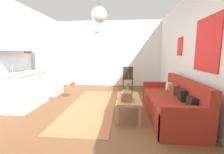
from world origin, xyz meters
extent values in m
cube|color=brown|center=(0.00, 0.00, -0.05)|extent=(5.05, 7.48, 0.10)
cube|color=white|center=(0.00, 3.49, 1.40)|extent=(4.65, 0.10, 2.79)
cube|color=white|center=(0.00, 3.43, 1.05)|extent=(0.51, 0.02, 2.09)
cube|color=white|center=(0.53, 3.43, 1.05)|extent=(0.51, 0.02, 2.09)
cube|color=white|center=(0.27, 3.42, 2.12)|extent=(1.12, 0.03, 0.06)
cube|color=silver|center=(2.27, 0.00, 1.40)|extent=(0.10, 7.08, 2.79)
cube|color=red|center=(2.21, -0.16, 1.56)|extent=(0.02, 0.84, 1.00)
cube|color=red|center=(2.21, 1.19, 1.59)|extent=(0.02, 0.35, 0.48)
cube|color=red|center=(-2.21, 1.25, 1.62)|extent=(0.02, 0.32, 0.40)
cube|color=#B26B42|center=(-0.13, 0.71, 0.01)|extent=(1.19, 3.19, 0.01)
cube|color=maroon|center=(1.68, 0.15, 0.22)|extent=(0.84, 2.13, 0.45)
cube|color=maroon|center=(2.02, 0.15, 0.43)|extent=(0.15, 2.13, 0.86)
cube|color=maroon|center=(1.68, -0.86, 0.30)|extent=(0.84, 0.11, 0.60)
cube|color=maroon|center=(1.68, 1.17, 0.30)|extent=(0.84, 0.11, 0.60)
cube|color=black|center=(1.88, -0.52, 0.55)|extent=(0.14, 0.20, 0.21)
cube|color=black|center=(1.87, -0.08, 0.56)|extent=(0.14, 0.23, 0.24)
cube|color=brown|center=(1.87, 0.40, 0.56)|extent=(0.15, 0.24, 0.24)
cube|color=beige|center=(1.88, 0.86, 0.54)|extent=(0.15, 0.20, 0.20)
cube|color=#B27F4C|center=(0.80, 0.11, 0.42)|extent=(0.50, 1.02, 0.04)
cube|color=#B27F4C|center=(0.59, -0.36, 0.20)|extent=(0.05, 0.05, 0.40)
cube|color=#B27F4C|center=(1.01, -0.36, 0.20)|extent=(0.05, 0.05, 0.40)
cube|color=#B27F4C|center=(0.59, 0.58, 0.20)|extent=(0.05, 0.05, 0.40)
cube|color=#B27F4C|center=(1.01, 0.58, 0.20)|extent=(0.05, 0.05, 0.40)
cylinder|color=#47704C|center=(0.81, 0.45, 0.56)|extent=(0.09, 0.09, 0.26)
cylinder|color=#477F42|center=(0.81, 0.45, 0.80)|extent=(0.01, 0.01, 0.22)
cube|color=brown|center=(0.77, -0.09, 0.53)|extent=(0.25, 0.33, 0.18)
torus|color=#512319|center=(0.77, -0.09, 0.64)|extent=(0.20, 0.01, 0.20)
cube|color=white|center=(-1.82, 1.75, 0.85)|extent=(0.60, 0.64, 1.69)
cube|color=#4C4C51|center=(-1.51, 1.75, 1.18)|extent=(0.01, 0.62, 0.01)
cylinder|color=#B7BABF|center=(-1.50, 1.58, 1.39)|extent=(0.02, 0.02, 0.24)
cylinder|color=#B7BABF|center=(-1.50, 1.58, 0.88)|extent=(0.02, 0.02, 0.37)
cube|color=silver|center=(-1.83, 0.49, 0.44)|extent=(0.58, 1.14, 0.88)
cube|color=#B7BABF|center=(-1.83, 0.49, 0.90)|extent=(0.61, 1.17, 0.03)
cube|color=#999BA0|center=(-1.83, 0.37, 0.85)|extent=(0.36, 0.40, 0.10)
cylinder|color=#B7BABF|center=(-2.06, 0.37, 1.01)|extent=(0.02, 0.02, 0.20)
cube|color=silver|center=(-1.96, 0.49, 1.74)|extent=(0.32, 1.03, 0.55)
cylinder|color=#382619|center=(1.03, 2.96, 0.21)|extent=(0.03, 0.03, 0.42)
cylinder|color=#382619|center=(0.67, 2.96, 0.21)|extent=(0.03, 0.03, 0.42)
cylinder|color=#382619|center=(1.03, 2.62, 0.21)|extent=(0.03, 0.03, 0.42)
cylinder|color=#382619|center=(0.67, 2.62, 0.21)|extent=(0.03, 0.03, 0.42)
cube|color=#382619|center=(0.85, 2.79, 0.43)|extent=(0.42, 0.40, 0.04)
cube|color=#382619|center=(0.85, 2.61, 0.67)|extent=(0.38, 0.03, 0.47)
sphere|color=white|center=(0.21, -0.09, 2.13)|extent=(0.30, 0.30, 0.30)
cylinder|color=black|center=(-0.16, 1.61, 2.52)|extent=(0.01, 0.01, 0.55)
sphere|color=white|center=(-0.16, 1.61, 2.13)|extent=(0.23, 0.23, 0.23)
camera|label=1|loc=(0.71, -3.10, 1.38)|focal=23.99mm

